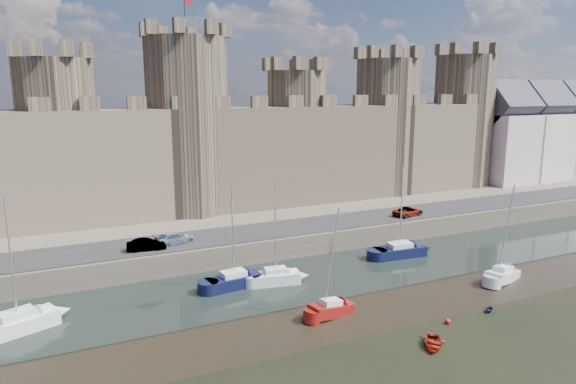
% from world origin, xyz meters
% --- Properties ---
extents(water_channel, '(160.00, 12.00, 0.08)m').
position_xyz_m(water_channel, '(0.00, 24.00, 0.04)').
color(water_channel, black).
rests_on(water_channel, ground).
extents(quay, '(160.00, 60.00, 2.50)m').
position_xyz_m(quay, '(0.00, 60.00, 1.25)').
color(quay, '#4C443A').
rests_on(quay, ground).
extents(road, '(160.00, 7.00, 0.10)m').
position_xyz_m(road, '(0.00, 34.00, 2.55)').
color(road, black).
rests_on(road, quay).
extents(castle, '(108.50, 11.00, 29.00)m').
position_xyz_m(castle, '(-0.64, 48.00, 11.67)').
color(castle, '#42382B').
rests_on(castle, quay).
extents(townhouses, '(35.50, 9.05, 18.13)m').
position_xyz_m(townhouses, '(71.50, 46.00, 10.59)').
color(townhouses, silver).
rests_on(townhouses, quay).
extents(car_1, '(4.08, 1.81, 1.30)m').
position_xyz_m(car_1, '(-6.91, 32.30, 3.15)').
color(car_1, gray).
rests_on(car_1, quay).
extents(car_2, '(4.82, 2.98, 1.30)m').
position_xyz_m(car_2, '(-3.73, 33.44, 3.15)').
color(car_2, gray).
rests_on(car_2, quay).
extents(car_3, '(4.81, 2.99, 1.24)m').
position_xyz_m(car_3, '(26.97, 32.71, 3.12)').
color(car_3, gray).
rests_on(car_3, quay).
extents(sailboat_0, '(6.29, 4.27, 10.97)m').
position_xyz_m(sailboat_0, '(-18.58, 23.23, 0.84)').
color(sailboat_0, silver).
rests_on(sailboat_0, ground).
extents(sailboat_1, '(5.50, 2.67, 10.62)m').
position_xyz_m(sailboat_1, '(-0.07, 24.74, 0.83)').
color(sailboat_1, black).
rests_on(sailboat_1, ground).
extents(sailboat_2, '(5.05, 2.70, 10.35)m').
position_xyz_m(sailboat_2, '(3.99, 23.89, 0.82)').
color(sailboat_2, silver).
rests_on(sailboat_2, ground).
extents(sailboat_3, '(6.14, 2.74, 10.50)m').
position_xyz_m(sailboat_3, '(20.27, 25.54, 0.81)').
color(sailboat_3, black).
rests_on(sailboat_3, ground).
extents(sailboat_4, '(4.25, 2.26, 9.42)m').
position_xyz_m(sailboat_4, '(5.39, 15.34, 0.71)').
color(sailboat_4, maroon).
rests_on(sailboat_4, ground).
extents(sailboat_5, '(4.92, 3.17, 9.91)m').
position_xyz_m(sailboat_5, '(25.00, 15.05, 0.72)').
color(sailboat_5, silver).
rests_on(sailboat_5, ground).
extents(dinghy_4, '(3.27, 3.38, 0.57)m').
position_xyz_m(dinghy_4, '(9.60, 7.39, 0.29)').
color(dinghy_4, maroon).
rests_on(dinghy_4, ground).
extents(dinghy_7, '(1.52, 1.45, 0.62)m').
position_xyz_m(dinghy_7, '(18.19, 10.13, 0.31)').
color(dinghy_7, black).
rests_on(dinghy_7, ground).
extents(buoy_3, '(0.46, 0.46, 0.46)m').
position_xyz_m(buoy_3, '(13.33, 9.93, 0.23)').
color(buoy_3, '#F80B21').
rests_on(buoy_3, ground).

